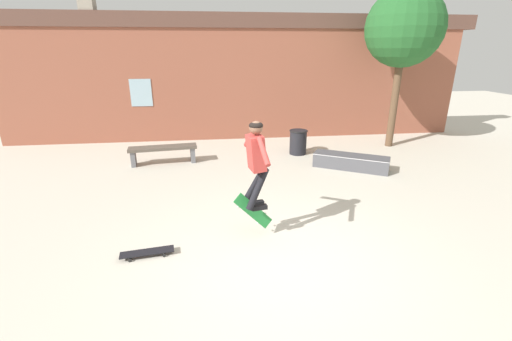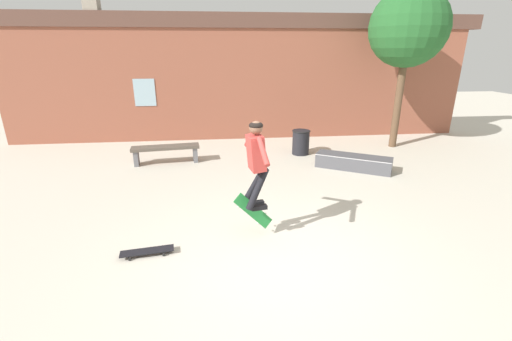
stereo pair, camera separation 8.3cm
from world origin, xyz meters
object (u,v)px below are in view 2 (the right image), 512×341
object	(u,v)px
trash_bin	(301,142)
skateboard_flipping	(253,211)
skater	(256,158)
skateboard_resting	(147,251)
skate_ledge	(353,162)
park_bench	(166,150)
tree_right	(408,28)

from	to	relation	value
trash_bin	skateboard_flipping	bearing A→B (deg)	-112.33
skater	skateboard_resting	bearing A→B (deg)	-179.91
skate_ledge	park_bench	bearing A→B (deg)	-161.56
trash_bin	skater	world-z (taller)	skater
trash_bin	skateboard_resting	world-z (taller)	trash_bin
skateboard_flipping	skateboard_resting	world-z (taller)	skateboard_flipping
skateboard_resting	skate_ledge	bearing A→B (deg)	-151.03
tree_right	trash_bin	distance (m)	4.64
skate_ledge	trash_bin	bearing A→B (deg)	155.74
skateboard_resting	park_bench	bearing A→B (deg)	-94.20
skate_ledge	skateboard_resting	bearing A→B (deg)	-112.60
park_bench	skateboard_resting	size ratio (longest dim) A/B	2.26
skater	skate_ledge	bearing A→B (deg)	37.24
skateboard_flipping	skate_ledge	bearing A→B (deg)	40.80
skateboard_resting	skater	bearing A→B (deg)	-177.71
tree_right	skateboard_flipping	distance (m)	8.07
park_bench	skate_ledge	distance (m)	5.20
skater	skateboard_resting	world-z (taller)	skater
skater	trash_bin	bearing A→B (deg)	58.07
park_bench	skater	distance (m)	4.95
skate_ledge	skateboard_flipping	world-z (taller)	skateboard_flipping
park_bench	tree_right	bearing A→B (deg)	1.03
skater	skateboard_flipping	bearing A→B (deg)	130.28
tree_right	skater	distance (m)	7.75
tree_right	skateboard_resting	xyz separation A→B (m)	(-6.94, -5.65, -3.58)
park_bench	trash_bin	xyz separation A→B (m)	(4.00, 0.46, 0.02)
skate_ledge	skater	distance (m)	4.62
skateboard_resting	trash_bin	bearing A→B (deg)	-133.69
trash_bin	tree_right	bearing A→B (deg)	9.06
tree_right	skateboard_resting	bearing A→B (deg)	-140.84
tree_right	skateboard_flipping	size ratio (longest dim) A/B	6.96
tree_right	trash_bin	xyz separation A→B (m)	(-3.26, -0.52, -3.26)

